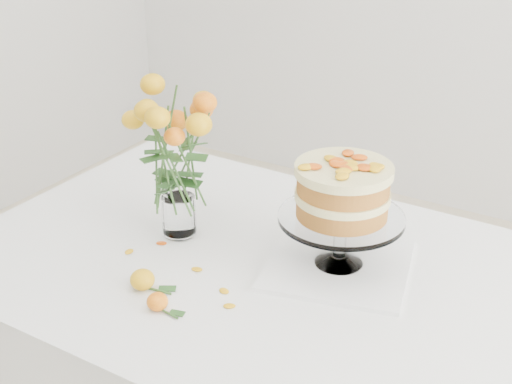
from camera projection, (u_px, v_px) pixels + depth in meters
table at (266, 295)px, 1.65m from camera, size 1.43×0.93×0.76m
napkin at (338, 264)px, 1.60m from camera, size 0.38×0.38×0.01m
cake_stand at (342, 196)px, 1.53m from camera, size 0.28×0.28×0.25m
rose_vase at (175, 143)px, 1.63m from camera, size 0.35×0.35×0.41m
loose_rose_near at (143, 280)px, 1.52m from camera, size 0.09×0.05×0.04m
loose_rose_far at (158, 302)px, 1.45m from camera, size 0.08×0.04×0.04m
stray_petal_a at (197, 269)px, 1.59m from camera, size 0.03×0.02×0.00m
stray_petal_b at (224, 291)px, 1.51m from camera, size 0.03×0.02×0.00m
stray_petal_c at (229, 306)px, 1.46m from camera, size 0.03×0.02×0.00m
stray_petal_d at (161, 243)px, 1.69m from camera, size 0.03×0.02×0.00m
stray_petal_e at (129, 252)px, 1.66m from camera, size 0.03×0.02×0.00m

